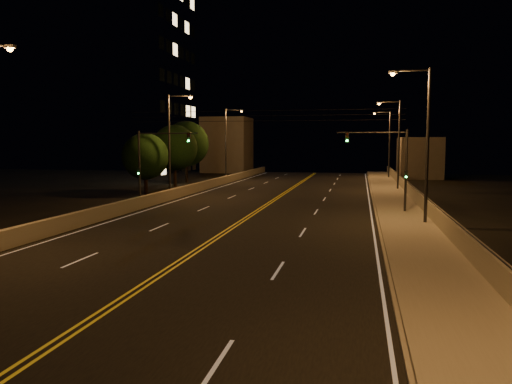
% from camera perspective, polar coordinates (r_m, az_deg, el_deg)
% --- Properties ---
extents(ground, '(160.00, 160.00, 0.00)m').
position_cam_1_polar(ground, '(13.28, -26.62, -18.29)').
color(ground, black).
rests_on(ground, ground).
extents(road, '(18.00, 120.00, 0.02)m').
position_cam_1_polar(road, '(30.87, -2.88, -4.17)').
color(road, black).
rests_on(road, ground).
extents(sidewalk, '(3.60, 120.00, 0.30)m').
position_cam_1_polar(sidewalk, '(30.02, 17.55, -4.44)').
color(sidewalk, '#9C9582').
rests_on(sidewalk, ground).
extents(curb, '(0.14, 120.00, 0.15)m').
position_cam_1_polar(curb, '(29.90, 13.97, -4.53)').
color(curb, '#9C9582').
rests_on(curb, ground).
extents(parapet_wall, '(0.30, 120.00, 1.00)m').
position_cam_1_polar(parapet_wall, '(30.13, 20.71, -3.25)').
color(parapet_wall, gray).
rests_on(parapet_wall, sidewalk).
extents(jersey_barrier, '(0.45, 120.00, 0.97)m').
position_cam_1_polar(jersey_barrier, '(34.44, -18.40, -2.64)').
color(jersey_barrier, gray).
rests_on(jersey_barrier, ground).
extents(distant_building_right, '(6.00, 10.00, 6.11)m').
position_cam_1_polar(distant_building_right, '(80.27, 18.13, 3.76)').
color(distant_building_right, '#6F665D').
rests_on(distant_building_right, ground).
extents(distant_building_left, '(8.00, 8.00, 9.86)m').
position_cam_1_polar(distant_building_left, '(91.00, -3.31, 5.39)').
color(distant_building_left, '#6F665D').
rests_on(distant_building_left, ground).
extents(parapet_rail, '(0.06, 120.00, 0.06)m').
position_cam_1_polar(parapet_rail, '(30.05, 20.75, -2.26)').
color(parapet_rail, black).
rests_on(parapet_rail, parapet_wall).
extents(lane_markings, '(17.32, 116.00, 0.00)m').
position_cam_1_polar(lane_markings, '(30.80, -2.92, -4.17)').
color(lane_markings, silver).
rests_on(lane_markings, road).
extents(streetlight_1, '(2.55, 0.28, 9.85)m').
position_cam_1_polar(streetlight_1, '(32.74, 18.59, 6.01)').
color(streetlight_1, '#2D2D33').
rests_on(streetlight_1, ground).
extents(streetlight_2, '(2.55, 0.28, 9.85)m').
position_cam_1_polar(streetlight_2, '(56.48, 15.77, 5.79)').
color(streetlight_2, '#2D2D33').
rests_on(streetlight_2, ground).
extents(streetlight_3, '(2.55, 0.28, 9.85)m').
position_cam_1_polar(streetlight_3, '(74.91, 14.81, 5.72)').
color(streetlight_3, '#2D2D33').
rests_on(streetlight_3, ground).
extents(streetlight_5, '(2.55, 0.28, 9.85)m').
position_cam_1_polar(streetlight_5, '(48.50, -9.61, 5.99)').
color(streetlight_5, '#2D2D33').
rests_on(streetlight_5, ground).
extents(streetlight_6, '(2.55, 0.28, 9.85)m').
position_cam_1_polar(streetlight_6, '(67.99, -3.26, 5.93)').
color(streetlight_6, '#2D2D33').
rests_on(streetlight_6, ground).
extents(traffic_signal_right, '(5.11, 0.31, 6.23)m').
position_cam_1_polar(traffic_signal_right, '(37.70, 15.30, 3.40)').
color(traffic_signal_right, '#2D2D33').
rests_on(traffic_signal_right, ground).
extents(traffic_signal_left, '(5.11, 0.31, 6.23)m').
position_cam_1_polar(traffic_signal_left, '(41.11, -11.95, 3.64)').
color(traffic_signal_left, '#2D2D33').
rests_on(traffic_signal_left, ground).
extents(overhead_wires, '(22.00, 0.03, 0.83)m').
position_cam_1_polar(overhead_wires, '(39.74, 0.58, 8.70)').
color(overhead_wires, black).
extents(building_tower, '(24.00, 15.00, 32.84)m').
position_cam_1_polar(building_tower, '(76.46, -17.52, 13.31)').
color(building_tower, '#6F665D').
rests_on(building_tower, ground).
extents(tree_0, '(4.62, 4.62, 6.26)m').
position_cam_1_polar(tree_0, '(50.91, -12.53, 4.00)').
color(tree_0, black).
rests_on(tree_0, ground).
extents(tree_1, '(5.50, 5.50, 7.46)m').
position_cam_1_polar(tree_1, '(61.10, -9.29, 5.01)').
color(tree_1, black).
rests_on(tree_1, ground).
extents(tree_2, '(6.05, 6.05, 8.20)m').
position_cam_1_polar(tree_2, '(67.51, -7.99, 5.48)').
color(tree_2, black).
rests_on(tree_2, ground).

